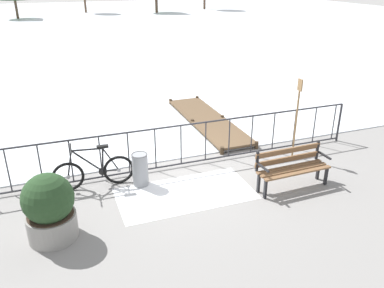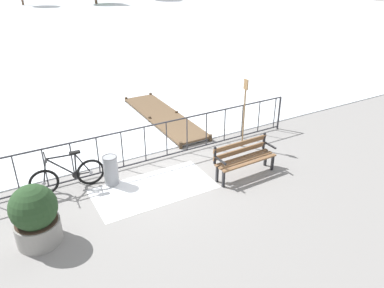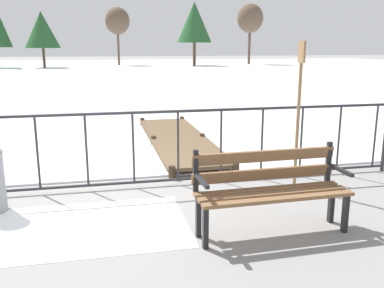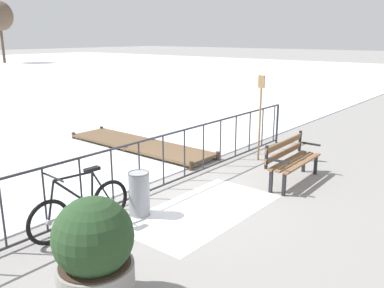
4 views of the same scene
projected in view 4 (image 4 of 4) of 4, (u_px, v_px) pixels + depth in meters
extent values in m
plane|color=gray|center=(164.00, 189.00, 7.81)|extent=(160.00, 160.00, 0.00)
cube|color=white|center=(203.00, 210.00, 6.83)|extent=(2.82, 1.45, 0.01)
cylinder|color=#2D2D33|center=(163.00, 136.00, 7.54)|extent=(9.00, 0.04, 0.04)
cylinder|color=#2D2D33|center=(164.00, 185.00, 7.79)|extent=(9.00, 0.04, 0.04)
cylinder|color=#2D2D33|center=(277.00, 124.00, 11.03)|extent=(0.06, 0.06, 1.05)
cylinder|color=#2D2D33|center=(3.00, 214.00, 5.36)|extent=(0.03, 0.03, 0.97)
cylinder|color=#2D2D33|center=(45.00, 200.00, 5.82)|extent=(0.03, 0.03, 0.97)
cylinder|color=#2D2D33|center=(81.00, 188.00, 6.28)|extent=(0.03, 0.03, 0.97)
cylinder|color=#2D2D33|center=(112.00, 178.00, 6.74)|extent=(0.03, 0.03, 0.97)
cylinder|color=#2D2D33|center=(139.00, 169.00, 7.20)|extent=(0.03, 0.03, 0.97)
cylinder|color=#2D2D33|center=(163.00, 161.00, 7.66)|extent=(0.03, 0.03, 0.97)
cylinder|color=#2D2D33|center=(184.00, 154.00, 8.12)|extent=(0.03, 0.03, 0.97)
cylinder|color=#2D2D33|center=(203.00, 147.00, 8.58)|extent=(0.03, 0.03, 0.97)
cylinder|color=#2D2D33|center=(220.00, 141.00, 9.05)|extent=(0.03, 0.03, 0.97)
cylinder|color=#2D2D33|center=(236.00, 136.00, 9.51)|extent=(0.03, 0.03, 0.97)
cylinder|color=#2D2D33|center=(250.00, 132.00, 9.97)|extent=(0.03, 0.03, 0.97)
cylinder|color=#2D2D33|center=(262.00, 127.00, 10.43)|extent=(0.03, 0.03, 0.97)
cylinder|color=#2D2D33|center=(274.00, 124.00, 10.89)|extent=(0.03, 0.03, 0.97)
torus|color=black|center=(110.00, 200.00, 6.41)|extent=(0.66, 0.09, 0.66)
cylinder|color=gray|center=(110.00, 200.00, 6.41)|extent=(0.08, 0.06, 0.08)
torus|color=black|center=(49.00, 222.00, 5.66)|extent=(0.66, 0.09, 0.66)
cylinder|color=gray|center=(49.00, 222.00, 5.66)|extent=(0.08, 0.06, 0.08)
cylinder|color=black|center=(92.00, 189.00, 6.11)|extent=(0.08, 0.04, 0.53)
cylinder|color=black|center=(74.00, 194.00, 5.88)|extent=(0.61, 0.07, 0.59)
cylinder|color=black|center=(74.00, 176.00, 5.83)|extent=(0.63, 0.07, 0.07)
cylinder|color=black|center=(101.00, 203.00, 6.29)|extent=(0.34, 0.05, 0.05)
cylinder|color=black|center=(101.00, 186.00, 6.24)|extent=(0.32, 0.04, 0.56)
cylinder|color=black|center=(51.00, 202.00, 5.63)|extent=(0.16, 0.04, 0.59)
cube|color=black|center=(92.00, 169.00, 6.05)|extent=(0.24, 0.11, 0.05)
cylinder|color=black|center=(53.00, 177.00, 5.59)|extent=(0.05, 0.52, 0.03)
cylinder|color=black|center=(92.00, 206.00, 6.17)|extent=(0.18, 0.03, 0.18)
cube|color=brown|center=(288.00, 160.00, 8.11)|extent=(1.60, 0.14, 0.04)
cube|color=brown|center=(295.00, 162.00, 8.02)|extent=(1.60, 0.14, 0.04)
cube|color=brown|center=(303.00, 163.00, 7.93)|extent=(1.60, 0.14, 0.04)
cube|color=brown|center=(284.00, 153.00, 8.13)|extent=(1.60, 0.10, 0.12)
cube|color=brown|center=(285.00, 143.00, 8.08)|extent=(1.60, 0.10, 0.12)
cube|color=black|center=(316.00, 164.00, 8.58)|extent=(0.05, 0.06, 0.44)
cube|color=black|center=(304.00, 162.00, 8.73)|extent=(0.05, 0.06, 0.44)
cube|color=black|center=(300.00, 141.00, 8.69)|extent=(0.05, 0.05, 0.45)
cube|color=black|center=(311.00, 144.00, 8.55)|extent=(0.05, 0.40, 0.04)
cube|color=black|center=(284.00, 184.00, 7.41)|extent=(0.05, 0.06, 0.44)
cube|color=black|center=(271.00, 181.00, 7.57)|extent=(0.05, 0.06, 0.44)
cube|color=black|center=(266.00, 157.00, 7.53)|extent=(0.05, 0.05, 0.45)
cube|color=black|center=(279.00, 161.00, 7.38)|extent=(0.05, 0.40, 0.04)
cylinder|color=gray|center=(96.00, 283.00, 4.44)|extent=(0.84, 0.84, 0.46)
cylinder|color=#38281E|center=(95.00, 263.00, 4.38)|extent=(0.78, 0.78, 0.02)
sphere|color=#264223|center=(93.00, 237.00, 4.30)|extent=(0.87, 0.87, 0.87)
cylinder|color=gray|center=(139.00, 194.00, 6.59)|extent=(0.34, 0.34, 0.72)
torus|color=#545558|center=(138.00, 173.00, 6.50)|extent=(0.35, 0.35, 0.02)
cylinder|color=#937047|center=(260.00, 125.00, 9.41)|extent=(0.04, 0.04, 1.70)
cube|color=#937047|center=(262.00, 82.00, 9.16)|extent=(0.03, 0.16, 0.28)
cube|color=brown|center=(139.00, 144.00, 10.54)|extent=(1.10, 4.31, 0.06)
cylinder|color=#433323|center=(191.00, 166.00, 8.86)|extent=(0.10, 0.10, 0.20)
cylinder|color=#433323|center=(218.00, 156.00, 9.60)|extent=(0.10, 0.10, 0.20)
cylinder|color=#433323|center=(125.00, 149.00, 10.18)|extent=(0.10, 0.10, 0.20)
cylinder|color=#433323|center=(153.00, 141.00, 10.92)|extent=(0.10, 0.10, 0.20)
cylinder|color=#433323|center=(74.00, 136.00, 11.50)|extent=(0.10, 0.10, 0.20)
cylinder|color=#433323|center=(102.00, 130.00, 12.24)|extent=(0.10, 0.10, 0.20)
cylinder|color=brown|center=(3.00, 44.00, 43.11)|extent=(0.27, 0.27, 4.01)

